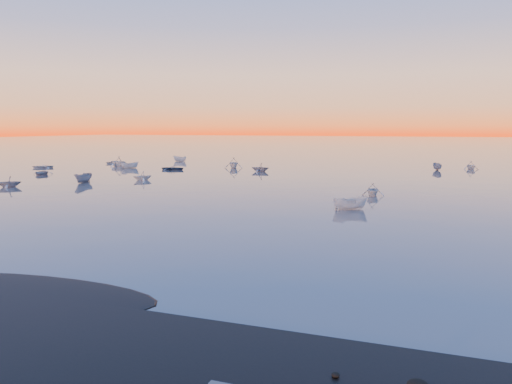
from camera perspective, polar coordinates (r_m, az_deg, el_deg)
The scene contains 6 objects.
ground at distance 122.27m, azimuth 12.55°, elevation 3.56°, with size 600.00×600.00×0.00m, color #605650.
mud_lobes at distance 26.72m, azimuth -17.83°, elevation -10.30°, with size 140.00×6.00×0.07m, color black, non-canonical shape.
moored_fleet at distance 76.07m, azimuth 7.88°, elevation 1.38°, with size 124.00×58.00×1.20m, color white, non-canonical shape.
boat_near_left at distance 90.64m, azimuth -23.30°, elevation 1.81°, with size 4.32×1.80×1.08m, color gray.
boat_near_center at distance 49.34m, azimuth 10.72°, elevation -1.98°, with size 3.67×1.55×1.27m, color white.
boat_near_right at distance 59.77m, azimuth 13.20°, elevation -0.41°, with size 3.29×1.48×1.15m, color white.
Camera 1 is at (15.84, -20.97, 8.01)m, focal length 35.00 mm.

